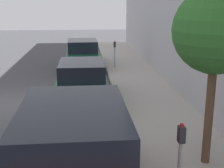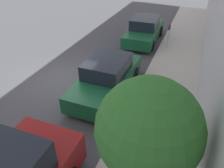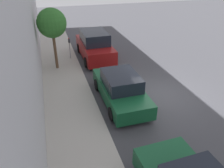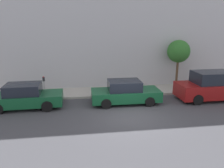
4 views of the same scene
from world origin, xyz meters
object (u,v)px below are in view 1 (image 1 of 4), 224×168
at_px(parked_sedan_third, 83,55).
at_px(parked_suv_nearest, 75,166).
at_px(parking_meter_near, 180,156).
at_px(street_tree, 216,32).
at_px(parking_meter_far, 115,51).
at_px(parked_sedan_second, 82,84).

bearing_deg(parked_sedan_third, parked_suv_nearest, -90.48).
height_order(parking_meter_near, street_tree, street_tree).
xyz_separation_m(parked_suv_nearest, street_tree, (2.84, 1.31, 2.10)).
relative_size(parking_meter_near, parking_meter_far, 1.04).
height_order(parked_suv_nearest, parking_meter_near, parked_suv_nearest).
relative_size(parked_suv_nearest, parking_meter_far, 3.33).
height_order(parked_sedan_second, parking_meter_far, parking_meter_far).
distance_m(parked_sedan_second, parked_sedan_third, 6.35).
relative_size(parked_sedan_second, street_tree, 1.19).
distance_m(parked_sedan_second, street_tree, 5.97).
height_order(parked_suv_nearest, parked_sedan_second, parked_suv_nearest).
bearing_deg(parking_meter_far, street_tree, -84.16).
bearing_deg(parked_sedan_second, parking_meter_near, -74.52).
bearing_deg(parked_suv_nearest, parked_sedan_third, 89.52).
height_order(parked_sedan_third, parking_meter_near, parking_meter_near).
relative_size(parked_suv_nearest, parking_meter_near, 3.20).
relative_size(parked_sedan_third, parking_meter_near, 3.02).
xyz_separation_m(parking_meter_near, street_tree, (1.04, 1.38, 1.96)).
height_order(parked_sedan_third, parking_meter_far, parking_meter_far).
bearing_deg(parked_sedan_third, parked_sedan_second, -90.09).
xyz_separation_m(parked_sedan_second, parking_meter_far, (1.70, 5.45, 0.31)).
bearing_deg(parked_suv_nearest, street_tree, 24.78).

